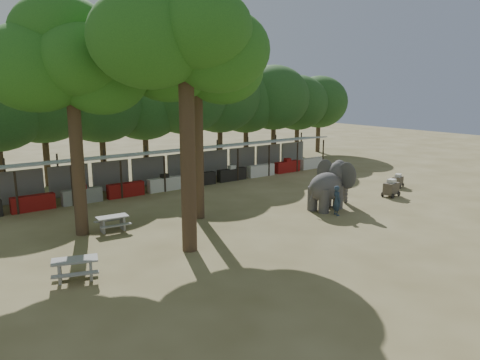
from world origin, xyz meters
TOP-DOWN VIEW (x-y plane):
  - ground at (0.00, 0.00)m, footprint 100.00×100.00m
  - vendor_stalls at (-0.00, 13.84)m, footprint 28.00×2.99m
  - yard_tree_left at (-9.13, 7.19)m, footprint 7.10×6.90m
  - yard_tree_center at (-6.13, 2.19)m, footprint 7.10×6.90m
  - yard_tree_back at (-3.13, 6.19)m, footprint 7.10×6.90m
  - backdrop_trees at (0.00, 19.00)m, footprint 46.46×5.95m
  - elephant at (4.15, 3.17)m, footprint 3.63×2.73m
  - handler at (3.32, 1.89)m, footprint 0.57×0.69m
  - picnic_table_near at (-11.00, 1.82)m, footprint 2.00×1.89m
  - picnic_table_far at (-7.64, 6.59)m, footprint 1.61×1.48m
  - cart_front at (9.41, 2.72)m, footprint 1.26×0.92m
  - cart_back at (12.09, 4.07)m, footprint 1.12×0.90m

SIDE VIEW (x-z plane):
  - ground at x=0.00m, z-range 0.00..0.00m
  - cart_back at x=12.09m, z-range -0.01..0.94m
  - picnic_table_far at x=-7.64m, z-range 0.12..0.86m
  - picnic_table_near at x=-11.00m, z-range 0.13..0.94m
  - cart_front at x=9.41m, z-range -0.01..1.13m
  - handler at x=3.32m, z-range 0.00..1.66m
  - vendor_stalls at x=0.00m, z-range -0.22..2.58m
  - elephant at x=4.15m, z-range 0.00..2.73m
  - backdrop_trees at x=0.00m, z-range 1.35..9.68m
  - yard_tree_left at x=-9.13m, z-range 2.69..13.71m
  - yard_tree_back at x=-3.13m, z-range 2.86..14.22m
  - yard_tree_center at x=-6.13m, z-range 3.19..15.23m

